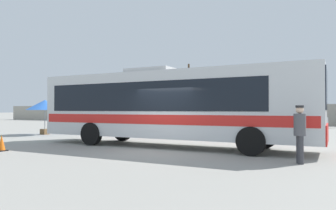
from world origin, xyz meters
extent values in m
plane|color=gray|center=(0.00, 10.00, 0.00)|extent=(300.00, 300.00, 0.00)
cube|color=#9E998C|center=(0.00, 25.21, 1.10)|extent=(80.00, 0.30, 2.20)
cube|color=silver|center=(-0.36, 1.73, 1.85)|extent=(12.51, 2.91, 2.82)
cube|color=black|center=(-0.99, 1.75, 2.19)|extent=(10.27, 2.88, 1.24)
cube|color=red|center=(-0.36, 1.73, 1.23)|extent=(12.26, 2.93, 0.39)
cube|color=#19212D|center=(5.87, 1.55, 2.36)|extent=(0.11, 2.30, 1.47)
cube|color=red|center=(5.87, 1.55, 0.78)|extent=(0.13, 2.50, 0.68)
cube|color=#B2B2B2|center=(-1.30, 1.76, 3.38)|extent=(2.24, 1.47, 0.24)
cylinder|color=black|center=(3.53, 2.84, 0.52)|extent=(1.05, 0.33, 1.04)
cylinder|color=black|center=(3.45, 0.40, 0.52)|extent=(1.05, 0.33, 1.04)
cylinder|color=black|center=(-3.75, 3.06, 0.52)|extent=(1.05, 0.33, 1.04)
cylinder|color=black|center=(-3.82, 0.61, 0.52)|extent=(1.05, 0.33, 1.04)
cylinder|color=#38383D|center=(5.08, -0.55, 0.42)|extent=(0.16, 0.16, 0.85)
cylinder|color=#38383D|center=(5.15, -0.70, 0.42)|extent=(0.16, 0.16, 0.85)
cylinder|color=#4C4C51|center=(5.12, -0.63, 1.18)|extent=(0.47, 0.47, 0.67)
sphere|color=beige|center=(5.12, -0.63, 1.63)|extent=(0.23, 0.23, 0.23)
cylinder|color=#262628|center=(5.12, -0.63, 1.73)|extent=(0.24, 0.24, 0.07)
cylinder|color=gray|center=(-10.72, 4.33, 1.11)|extent=(0.05, 0.05, 2.22)
cone|color=blue|center=(-10.72, 4.33, 1.94)|extent=(2.40, 2.40, 0.66)
cube|color=brown|center=(-10.72, 4.33, 0.18)|extent=(0.46, 0.46, 0.36)
cube|color=#B7BABF|center=(-8.04, 21.69, 0.63)|extent=(4.25, 1.94, 0.61)
cube|color=black|center=(-7.83, 21.70, 1.18)|extent=(2.36, 1.73, 0.50)
cylinder|color=black|center=(-9.31, 20.77, 0.32)|extent=(0.65, 0.24, 0.64)
cylinder|color=black|center=(-9.37, 22.53, 0.32)|extent=(0.65, 0.24, 0.64)
cylinder|color=black|center=(-6.71, 20.85, 0.32)|extent=(0.65, 0.24, 0.64)
cylinder|color=black|center=(-6.77, 22.62, 0.32)|extent=(0.65, 0.24, 0.64)
cube|color=red|center=(-2.62, 21.64, 0.64)|extent=(4.07, 1.85, 0.63)
cube|color=black|center=(-2.82, 21.64, 1.21)|extent=(2.24, 1.68, 0.52)
cylinder|color=black|center=(-1.35, 22.50, 0.32)|extent=(0.64, 0.23, 0.64)
cylinder|color=black|center=(-1.37, 20.74, 0.32)|extent=(0.64, 0.23, 0.64)
cylinder|color=black|center=(-3.86, 22.53, 0.32)|extent=(0.64, 0.23, 0.64)
cylinder|color=black|center=(-3.88, 20.77, 0.32)|extent=(0.64, 0.23, 0.64)
cube|color=silver|center=(4.01, 20.96, 0.63)|extent=(4.33, 2.03, 0.62)
cube|color=black|center=(3.80, 20.95, 1.19)|extent=(2.42, 1.78, 0.50)
cylinder|color=black|center=(5.27, 21.91, 0.32)|extent=(0.65, 0.25, 0.64)
cylinder|color=black|center=(5.37, 20.15, 0.32)|extent=(0.65, 0.25, 0.64)
cylinder|color=black|center=(2.65, 21.77, 0.32)|extent=(0.65, 0.25, 0.64)
cylinder|color=black|center=(2.74, 20.01, 0.32)|extent=(0.65, 0.25, 0.64)
cylinder|color=#4C3823|center=(-9.74, 27.01, 3.75)|extent=(0.24, 0.24, 7.51)
cube|color=#473321|center=(-9.74, 27.01, 6.91)|extent=(1.80, 0.16, 0.12)
cylinder|color=brown|center=(-17.62, 31.49, 1.88)|extent=(0.32, 0.32, 3.76)
ellipsoid|color=#2D6628|center=(-17.62, 31.49, 5.32)|extent=(4.47, 4.47, 3.80)
cylinder|color=brown|center=(-7.11, 30.15, 1.82)|extent=(0.32, 0.32, 3.63)
ellipsoid|color=#38752D|center=(-7.11, 30.15, 4.90)|extent=(3.62, 3.62, 3.07)
cylinder|color=brown|center=(2.20, 27.97, 1.59)|extent=(0.32, 0.32, 3.17)
ellipsoid|color=#23561E|center=(2.20, 27.97, 4.64)|extent=(4.19, 4.19, 3.57)
cube|color=black|center=(-5.67, -2.56, 0.02)|extent=(0.36, 0.36, 0.04)
cone|color=orange|center=(-5.67, -2.56, 0.34)|extent=(0.28, 0.28, 0.60)
camera|label=1|loc=(5.74, -11.06, 1.64)|focal=34.21mm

